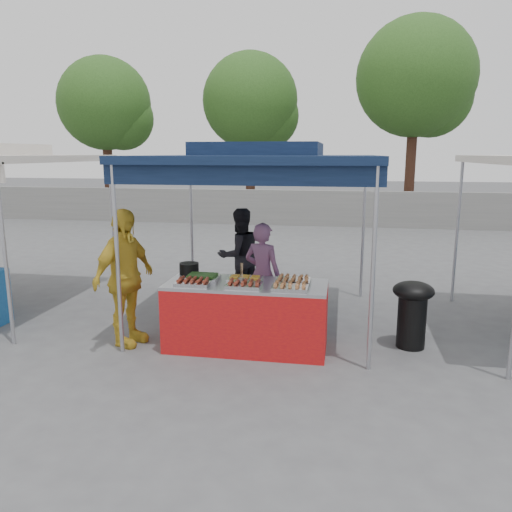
% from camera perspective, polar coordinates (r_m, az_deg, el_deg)
% --- Properties ---
extents(ground_plane, '(80.00, 80.00, 0.00)m').
position_cam_1_polar(ground_plane, '(6.56, -0.92, -10.08)').
color(ground_plane, '#545456').
extents(back_wall, '(40.00, 0.25, 1.20)m').
position_cam_1_polar(back_wall, '(17.12, 6.03, 5.47)').
color(back_wall, slate).
rests_on(back_wall, ground_plane).
extents(main_canopy, '(3.20, 3.20, 2.57)m').
position_cam_1_polar(main_canopy, '(7.04, 0.53, 11.18)').
color(main_canopy, '#AFAFB6').
rests_on(main_canopy, ground_plane).
extents(tree_0, '(3.58, 3.53, 6.07)m').
position_cam_1_polar(tree_0, '(20.86, -16.46, 15.93)').
color(tree_0, '#3C2217').
rests_on(tree_0, ground_plane).
extents(tree_1, '(3.63, 3.59, 6.18)m').
position_cam_1_polar(tree_1, '(19.77, -0.20, 16.87)').
color(tree_1, '#3C2217').
rests_on(tree_1, ground_plane).
extents(tree_2, '(4.13, 4.13, 7.10)m').
position_cam_1_polar(tree_2, '(19.40, 18.19, 18.32)').
color(tree_2, '#3C2217').
rests_on(tree_2, ground_plane).
extents(vendor_table, '(2.00, 0.80, 0.85)m').
position_cam_1_polar(vendor_table, '(6.32, -1.10, -6.83)').
color(vendor_table, '#B41314').
rests_on(vendor_table, ground_plane).
extents(food_tray_fl, '(0.42, 0.30, 0.07)m').
position_cam_1_polar(food_tray_fl, '(6.12, -7.17, -3.04)').
color(food_tray_fl, '#BABBBF').
rests_on(food_tray_fl, vendor_table).
extents(food_tray_fm, '(0.42, 0.30, 0.07)m').
position_cam_1_polar(food_tray_fm, '(5.97, -1.37, -3.33)').
color(food_tray_fm, '#BABBBF').
rests_on(food_tray_fm, vendor_table).
extents(food_tray_fr, '(0.42, 0.30, 0.07)m').
position_cam_1_polar(food_tray_fr, '(5.88, 3.92, -3.60)').
color(food_tray_fr, '#BABBBF').
rests_on(food_tray_fr, vendor_table).
extents(food_tray_bl, '(0.42, 0.30, 0.07)m').
position_cam_1_polar(food_tray_bl, '(6.37, -6.15, -2.43)').
color(food_tray_bl, '#BABBBF').
rests_on(food_tray_bl, vendor_table).
extents(food_tray_bm, '(0.42, 0.30, 0.07)m').
position_cam_1_polar(food_tray_bm, '(6.27, -1.27, -2.61)').
color(food_tray_bm, '#BABBBF').
rests_on(food_tray_bm, vendor_table).
extents(food_tray_br, '(0.42, 0.30, 0.07)m').
position_cam_1_polar(food_tray_br, '(6.20, 4.30, -2.79)').
color(food_tray_br, '#BABBBF').
rests_on(food_tray_br, vendor_table).
extents(cooking_pot, '(0.26, 0.26, 0.15)m').
position_cam_1_polar(cooking_pot, '(6.69, -7.65, -1.42)').
color(cooking_pot, black).
rests_on(cooking_pot, vendor_table).
extents(skewer_cup, '(0.08, 0.08, 0.10)m').
position_cam_1_polar(skewer_cup, '(6.04, -1.69, -3.01)').
color(skewer_cup, '#AFAFB6').
rests_on(skewer_cup, vendor_table).
extents(wok_burner, '(0.51, 0.51, 0.87)m').
position_cam_1_polar(wok_burner, '(6.61, 17.44, -5.74)').
color(wok_burner, black).
rests_on(wok_burner, ground_plane).
extents(crate_left, '(0.45, 0.31, 0.27)m').
position_cam_1_polar(crate_left, '(6.99, -2.37, -7.51)').
color(crate_left, '#123897').
rests_on(crate_left, ground_plane).
extents(crate_right, '(0.53, 0.37, 0.32)m').
position_cam_1_polar(crate_right, '(6.99, 2.99, -7.28)').
color(crate_right, '#123897').
rests_on(crate_right, ground_plane).
extents(crate_stacked, '(0.51, 0.36, 0.31)m').
position_cam_1_polar(crate_stacked, '(6.90, 3.02, -4.81)').
color(crate_stacked, '#123897').
rests_on(crate_stacked, crate_right).
extents(vendor_woman, '(0.63, 0.51, 1.49)m').
position_cam_1_polar(vendor_woman, '(7.04, 0.75, -2.17)').
color(vendor_woman, '#805178').
rests_on(vendor_woman, ground_plane).
extents(helper_man, '(0.96, 0.93, 1.56)m').
position_cam_1_polar(helper_man, '(8.19, -1.88, 0.05)').
color(helper_man, black).
rests_on(helper_man, ground_plane).
extents(customer_person, '(0.72, 1.11, 1.76)m').
position_cam_1_polar(customer_person, '(6.54, -14.80, -2.43)').
color(customer_person, gold).
rests_on(customer_person, ground_plane).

